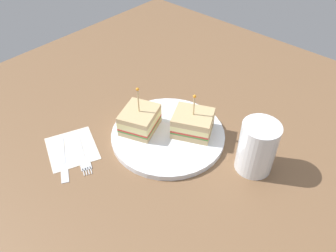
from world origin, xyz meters
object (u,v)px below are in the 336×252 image
object	(u,v)px
sandwich_half_front	(193,123)
knife	(64,161)
drink_glass	(257,149)
fork	(84,159)
napkin	(72,148)
plate	(168,135)
sandwich_half_back	(140,120)

from	to	relation	value
sandwich_half_front	knife	xyz separation A→B (cm)	(-24.22, 15.01, -3.66)
drink_glass	fork	bearing A→B (deg)	128.74
fork	knife	xyz separation A→B (cm)	(-3.29, 2.54, 0.00)
sandwich_half_front	drink_glass	xyz separation A→B (cm)	(1.18, -15.08, 1.28)
drink_glass	napkin	xyz separation A→B (cm)	(-21.94, 32.04, -5.05)
fork	knife	bearing A→B (deg)	142.38
fork	knife	size ratio (longest dim) A/B	0.95
napkin	knife	size ratio (longest dim) A/B	0.95
plate	sandwich_half_front	world-z (taller)	sandwich_half_front
knife	napkin	bearing A→B (deg)	29.50
plate	knife	distance (cm)	23.17
napkin	fork	xyz separation A→B (cm)	(-0.17, -4.49, 0.10)
sandwich_half_front	drink_glass	distance (cm)	15.18
sandwich_half_front	drink_glass	world-z (taller)	sandwich_half_front
sandwich_half_back	fork	size ratio (longest dim) A/B	0.99
plate	sandwich_half_front	size ratio (longest dim) A/B	2.39
sandwich_half_front	napkin	world-z (taller)	sandwich_half_front
sandwich_half_front	sandwich_half_back	size ratio (longest dim) A/B	0.96
plate	sandwich_half_front	distance (cm)	6.35
sandwich_half_front	fork	size ratio (longest dim) A/B	0.95
plate	sandwich_half_front	bearing A→B (deg)	-44.34
plate	fork	world-z (taller)	plate
sandwich_half_front	napkin	xyz separation A→B (cm)	(-20.76, 16.96, -3.76)
sandwich_half_front	sandwich_half_back	distance (cm)	11.84
drink_glass	fork	size ratio (longest dim) A/B	1.00
napkin	fork	world-z (taller)	fork
sandwich_half_front	sandwich_half_back	world-z (taller)	sandwich_half_back
plate	knife	xyz separation A→B (cm)	(-20.30, 11.18, -0.47)
sandwich_half_back	knife	xyz separation A→B (cm)	(-17.21, 5.46, -3.63)
drink_glass	napkin	world-z (taller)	drink_glass
fork	knife	world-z (taller)	same
napkin	fork	distance (cm)	4.50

